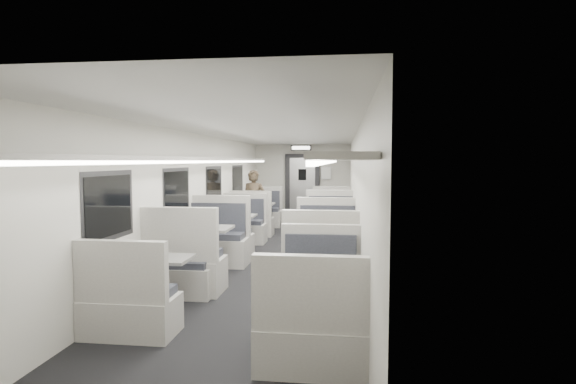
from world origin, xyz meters
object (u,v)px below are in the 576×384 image
(booth_left_c, at_px, (202,251))
(booth_left_d, at_px, (158,284))
(booth_left_b, at_px, (235,232))
(exit_sign, at_px, (301,148))
(passenger, at_px, (254,203))
(booth_right_c, at_px, (325,253))
(booth_right_a, at_px, (332,220))
(booth_left_a, at_px, (258,217))
(vestibule_door, at_px, (302,187))
(booth_right_b, at_px, (329,232))
(booth_right_d, at_px, (316,304))

(booth_left_c, height_order, booth_left_d, booth_left_c)
(booth_left_b, xyz_separation_m, exit_sign, (1.00, 4.41, 1.90))
(passenger, bearing_deg, exit_sign, 71.57)
(booth_left_b, bearing_deg, booth_right_c, -46.45)
(booth_left_d, xyz_separation_m, booth_right_c, (2.00, 1.90, 0.05))
(booth_left_c, bearing_deg, booth_right_c, 4.65)
(booth_right_a, bearing_deg, booth_right_c, -90.00)
(booth_left_a, xyz_separation_m, booth_left_c, (0.00, -4.85, 0.03))
(booth_left_b, xyz_separation_m, vestibule_door, (1.00, 4.90, 0.66))
(booth_right_a, bearing_deg, booth_left_a, 166.42)
(booth_left_a, height_order, exit_sign, exit_sign)
(booth_left_c, xyz_separation_m, booth_right_c, (2.00, 0.16, -0.01))
(booth_right_b, distance_m, booth_right_c, 2.08)
(booth_left_b, distance_m, passenger, 1.86)
(booth_right_d, bearing_deg, exit_sign, 96.36)
(booth_right_d, bearing_deg, passenger, 107.04)
(booth_right_d, bearing_deg, booth_left_d, 164.58)
(booth_left_c, bearing_deg, vestibule_door, 82.06)
(booth_right_b, xyz_separation_m, booth_right_d, (0.00, -4.54, -0.04))
(vestibule_door, bearing_deg, booth_left_a, -113.32)
(booth_right_d, bearing_deg, booth_right_b, 90.00)
(booth_right_b, xyz_separation_m, vestibule_door, (-1.00, 4.92, 0.63))
(booth_left_a, xyz_separation_m, booth_right_b, (2.00, -2.60, 0.02))
(passenger, bearing_deg, booth_left_c, -89.18)
(booth_right_c, distance_m, passenger, 4.38)
(booth_right_d, xyz_separation_m, passenger, (-1.95, 6.36, 0.47))
(booth_right_a, distance_m, vestibule_door, 3.04)
(booth_left_a, relative_size, exit_sign, 3.46)
(booth_right_a, bearing_deg, booth_left_b, -133.62)
(booth_right_a, distance_m, passenger, 2.02)
(booth_left_b, distance_m, booth_right_d, 4.98)
(booth_left_c, distance_m, booth_right_d, 3.04)
(booth_right_d, distance_m, passenger, 6.67)
(booth_left_b, distance_m, exit_sign, 4.91)
(booth_right_a, xyz_separation_m, vestibule_door, (-1.00, 2.80, 0.64))
(booth_right_b, xyz_separation_m, passenger, (-1.95, 1.82, 0.42))
(booth_left_b, distance_m, vestibule_door, 5.05)
(booth_left_c, xyz_separation_m, booth_left_d, (0.00, -1.74, -0.06))
(booth_left_d, distance_m, exit_sign, 8.70)
(booth_left_d, xyz_separation_m, passenger, (0.05, 5.81, 0.47))
(booth_left_d, relative_size, passenger, 1.20)
(booth_left_a, xyz_separation_m, booth_right_a, (2.00, -0.48, 0.01))
(passenger, bearing_deg, booth_right_b, -41.51)
(exit_sign, bearing_deg, booth_right_a, -66.63)
(booth_left_a, height_order, booth_left_c, booth_left_c)
(booth_left_b, relative_size, booth_left_c, 0.91)
(booth_right_d, height_order, passenger, passenger)
(booth_left_d, distance_m, booth_right_a, 6.43)
(booth_left_b, height_order, booth_left_d, booth_left_b)
(booth_right_b, distance_m, booth_right_d, 4.54)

